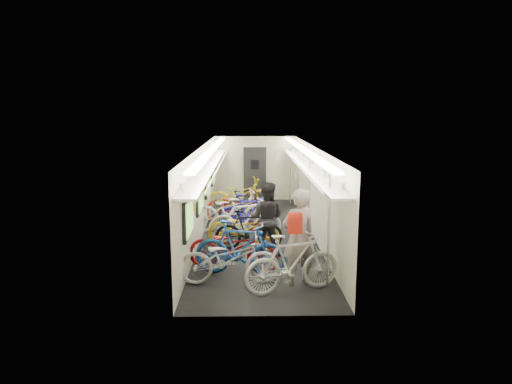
{
  "coord_description": "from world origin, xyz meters",
  "views": [
    {
      "loc": [
        -0.26,
        -12.04,
        3.35
      ],
      "look_at": [
        -0.04,
        0.21,
        1.15
      ],
      "focal_mm": 32.0,
      "sensor_mm": 36.0,
      "label": 1
    }
  ],
  "objects_px": {
    "bicycle_0": "(229,259)",
    "backpack": "(295,223)",
    "passenger_near": "(298,237)",
    "passenger_mid": "(266,218)",
    "bicycle_1": "(240,249)"
  },
  "relations": [
    {
      "from": "bicycle_0",
      "to": "backpack",
      "type": "height_order",
      "value": "backpack"
    },
    {
      "from": "bicycle_0",
      "to": "backpack",
      "type": "xyz_separation_m",
      "value": [
        1.25,
        -0.25,
        0.77
      ]
    },
    {
      "from": "bicycle_1",
      "to": "passenger_near",
      "type": "relative_size",
      "value": 1.02
    },
    {
      "from": "bicycle_0",
      "to": "passenger_mid",
      "type": "distance_m",
      "value": 2.09
    },
    {
      "from": "passenger_near",
      "to": "backpack",
      "type": "distance_m",
      "value": 0.42
    },
    {
      "from": "passenger_mid",
      "to": "bicycle_0",
      "type": "bearing_deg",
      "value": 83.86
    },
    {
      "from": "bicycle_1",
      "to": "backpack",
      "type": "xyz_separation_m",
      "value": [
        1.04,
        -0.69,
        0.7
      ]
    },
    {
      "from": "bicycle_0",
      "to": "passenger_mid",
      "type": "bearing_deg",
      "value": -23.85
    },
    {
      "from": "passenger_near",
      "to": "passenger_mid",
      "type": "bearing_deg",
      "value": -97.34
    },
    {
      "from": "bicycle_0",
      "to": "bicycle_1",
      "type": "relative_size",
      "value": 1.01
    },
    {
      "from": "bicycle_0",
      "to": "passenger_near",
      "type": "height_order",
      "value": "passenger_near"
    },
    {
      "from": "passenger_mid",
      "to": "backpack",
      "type": "relative_size",
      "value": 4.54
    },
    {
      "from": "passenger_mid",
      "to": "backpack",
      "type": "distance_m",
      "value": 2.23
    },
    {
      "from": "bicycle_0",
      "to": "passenger_mid",
      "type": "relative_size",
      "value": 1.13
    },
    {
      "from": "passenger_near",
      "to": "passenger_mid",
      "type": "distance_m",
      "value": 1.98
    }
  ]
}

